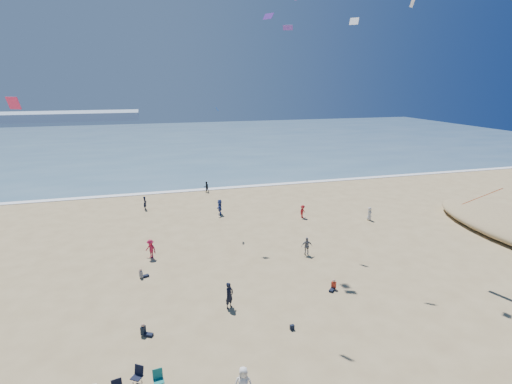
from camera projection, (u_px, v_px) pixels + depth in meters
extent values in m
cube|color=#476B84|center=(158.00, 143.00, 104.07)|extent=(220.00, 100.00, 0.06)
cube|color=white|center=(173.00, 192.00, 57.70)|extent=(220.00, 1.20, 0.08)
imported|color=maroon|center=(303.00, 211.00, 46.64)|extent=(1.12, 1.06, 1.52)
imported|color=black|center=(145.00, 203.00, 49.57)|extent=(0.46, 0.65, 1.69)
imported|color=beige|center=(369.00, 214.00, 45.83)|extent=(0.58, 0.81, 1.54)
imported|color=black|center=(206.00, 187.00, 57.49)|extent=(0.92, 0.83, 1.55)
imported|color=white|center=(243.00, 384.00, 19.82)|extent=(1.04, 0.82, 1.87)
imported|color=#33458D|center=(220.00, 207.00, 47.72)|extent=(0.99, 1.81, 1.86)
imported|color=gray|center=(307.00, 246.00, 36.58)|extent=(1.07, 0.62, 1.71)
imported|color=#AB1839|center=(151.00, 249.00, 35.96)|extent=(1.26, 1.26, 1.75)
imported|color=black|center=(229.00, 295.00, 27.96)|extent=(0.83, 0.80, 1.92)
cube|color=black|center=(292.00, 327.00, 25.67)|extent=(0.28, 0.18, 0.34)
cube|color=white|center=(413.00, 2.00, 31.47)|extent=(0.62, 0.52, 0.70)
cube|color=#491E8C|center=(268.00, 16.00, 26.93)|extent=(0.66, 0.82, 0.41)
cube|color=#502C95|center=(288.00, 28.00, 34.17)|extent=(0.90, 0.66, 0.39)
cube|color=blue|center=(217.00, 109.00, 41.90)|extent=(0.37, 0.72, 0.37)
cube|color=#CA1F4E|center=(13.00, 103.00, 19.13)|extent=(0.73, 0.59, 0.59)
cube|color=white|center=(354.00, 21.00, 32.60)|extent=(0.80, 0.76, 0.58)
cube|color=#FF4B1A|center=(482.00, 197.00, 30.35)|extent=(0.35, 2.64, 1.87)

